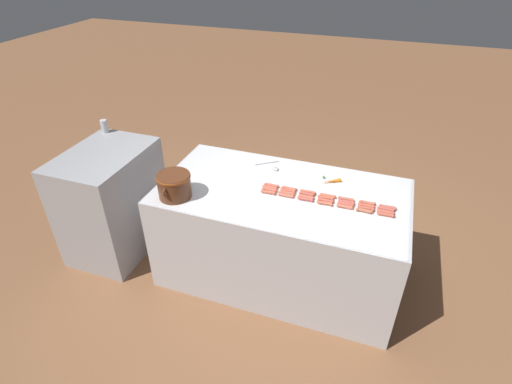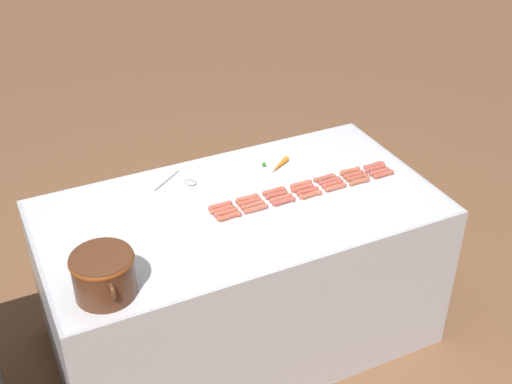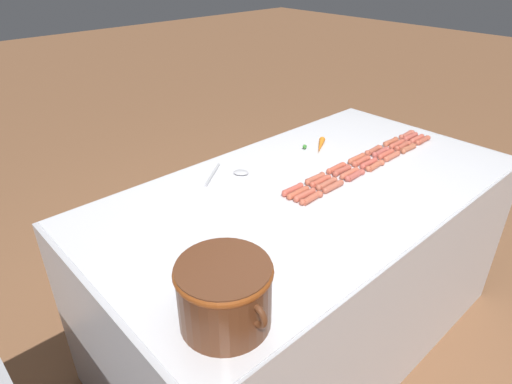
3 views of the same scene
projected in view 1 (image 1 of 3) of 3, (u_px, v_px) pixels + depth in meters
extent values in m
plane|color=brown|center=(279.00, 271.00, 3.72)|extent=(20.00, 20.00, 0.00)
cube|color=#BCBCC1|center=(280.00, 234.00, 3.47)|extent=(1.08, 2.03, 0.90)
cube|color=silver|center=(282.00, 191.00, 3.22)|extent=(1.06, 1.98, 0.00)
cube|color=#A0A0A4|center=(112.00, 202.00, 3.77)|extent=(0.92, 0.65, 1.03)
cylinder|color=#B4543E|center=(386.00, 214.00, 2.93)|extent=(0.03, 0.10, 0.03)
sphere|color=#B4543E|center=(393.00, 216.00, 2.91)|extent=(0.03, 0.03, 0.03)
sphere|color=#B4543E|center=(379.00, 213.00, 2.94)|extent=(0.03, 0.03, 0.03)
cylinder|color=#B15D41|center=(365.00, 211.00, 2.97)|extent=(0.03, 0.10, 0.03)
sphere|color=#B15D41|center=(372.00, 212.00, 2.96)|extent=(0.03, 0.03, 0.03)
sphere|color=#B15D41|center=(358.00, 210.00, 2.98)|extent=(0.03, 0.03, 0.03)
cylinder|color=#BC5D46|center=(345.00, 207.00, 3.01)|extent=(0.03, 0.10, 0.03)
sphere|color=#BC5D46|center=(352.00, 208.00, 3.00)|extent=(0.03, 0.03, 0.03)
sphere|color=#BC5D46|center=(338.00, 205.00, 3.03)|extent=(0.03, 0.03, 0.03)
cylinder|color=#BE5D42|center=(325.00, 203.00, 3.05)|extent=(0.04, 0.10, 0.03)
sphere|color=#BE5D42|center=(331.00, 205.00, 3.03)|extent=(0.03, 0.03, 0.03)
sphere|color=#BE5D42|center=(318.00, 202.00, 3.07)|extent=(0.03, 0.03, 0.03)
cylinder|color=#B55145|center=(305.00, 199.00, 3.09)|extent=(0.03, 0.10, 0.03)
sphere|color=#B55145|center=(312.00, 201.00, 3.08)|extent=(0.03, 0.03, 0.03)
sphere|color=#B55145|center=(299.00, 198.00, 3.11)|extent=(0.03, 0.03, 0.03)
cylinder|color=#B95D46|center=(286.00, 195.00, 3.14)|extent=(0.03, 0.10, 0.03)
sphere|color=#B95D46|center=(293.00, 197.00, 3.12)|extent=(0.03, 0.03, 0.03)
sphere|color=#B95D46|center=(280.00, 194.00, 3.15)|extent=(0.03, 0.03, 0.03)
cylinder|color=#BC5941|center=(268.00, 192.00, 3.18)|extent=(0.03, 0.10, 0.03)
sphere|color=#BC5941|center=(274.00, 194.00, 3.16)|extent=(0.03, 0.03, 0.03)
sphere|color=#BC5941|center=(262.00, 191.00, 3.19)|extent=(0.03, 0.03, 0.03)
cylinder|color=#BD5745|center=(386.00, 212.00, 2.95)|extent=(0.03, 0.10, 0.03)
sphere|color=#BD5745|center=(393.00, 213.00, 2.94)|extent=(0.03, 0.03, 0.03)
sphere|color=#BD5745|center=(379.00, 211.00, 2.97)|extent=(0.03, 0.03, 0.03)
cylinder|color=#B3533F|center=(366.00, 208.00, 2.99)|extent=(0.03, 0.10, 0.03)
sphere|color=#B3533F|center=(373.00, 210.00, 2.98)|extent=(0.03, 0.03, 0.03)
sphere|color=#B3533F|center=(359.00, 207.00, 3.01)|extent=(0.03, 0.03, 0.03)
cylinder|color=#BE523F|center=(346.00, 204.00, 3.04)|extent=(0.03, 0.10, 0.03)
sphere|color=#BE523F|center=(353.00, 206.00, 3.02)|extent=(0.03, 0.03, 0.03)
sphere|color=#BE523F|center=(339.00, 203.00, 3.05)|extent=(0.03, 0.03, 0.03)
cylinder|color=#BE5042|center=(326.00, 201.00, 3.08)|extent=(0.03, 0.10, 0.03)
sphere|color=#BE5042|center=(333.00, 202.00, 3.06)|extent=(0.03, 0.03, 0.03)
sphere|color=#BE5042|center=(319.00, 199.00, 3.09)|extent=(0.03, 0.03, 0.03)
cylinder|color=#BD5B42|center=(306.00, 197.00, 3.12)|extent=(0.03, 0.10, 0.03)
sphere|color=#BD5B42|center=(313.00, 198.00, 3.11)|extent=(0.03, 0.03, 0.03)
sphere|color=#BD5B42|center=(300.00, 196.00, 3.13)|extent=(0.03, 0.03, 0.03)
cylinder|color=#B55C45|center=(287.00, 193.00, 3.17)|extent=(0.03, 0.10, 0.03)
sphere|color=#B55C45|center=(293.00, 194.00, 3.15)|extent=(0.03, 0.03, 0.03)
sphere|color=#B55C45|center=(281.00, 192.00, 3.18)|extent=(0.03, 0.03, 0.03)
cylinder|color=#BD5743|center=(270.00, 190.00, 3.21)|extent=(0.03, 0.10, 0.03)
sphere|color=#BD5743|center=(276.00, 191.00, 3.19)|extent=(0.03, 0.03, 0.03)
sphere|color=#BD5743|center=(264.00, 189.00, 3.22)|extent=(0.03, 0.03, 0.03)
cylinder|color=#B85245|center=(386.00, 209.00, 2.98)|extent=(0.03, 0.10, 0.03)
sphere|color=#B85245|center=(393.00, 210.00, 2.97)|extent=(0.03, 0.03, 0.03)
sphere|color=#B85245|center=(379.00, 208.00, 3.00)|extent=(0.03, 0.03, 0.03)
cylinder|color=#BB5340|center=(367.00, 206.00, 3.02)|extent=(0.03, 0.10, 0.03)
sphere|color=#BB5340|center=(373.00, 207.00, 3.01)|extent=(0.03, 0.03, 0.03)
sphere|color=#BB5340|center=(360.00, 204.00, 3.03)|extent=(0.03, 0.03, 0.03)
cylinder|color=#B25047|center=(347.00, 202.00, 3.06)|extent=(0.03, 0.10, 0.03)
sphere|color=#B25047|center=(353.00, 203.00, 3.05)|extent=(0.03, 0.03, 0.03)
sphere|color=#B25047|center=(340.00, 200.00, 3.08)|extent=(0.03, 0.03, 0.03)
cylinder|color=#BE5540|center=(326.00, 198.00, 3.11)|extent=(0.03, 0.10, 0.03)
sphere|color=#BE5540|center=(332.00, 199.00, 3.09)|extent=(0.03, 0.03, 0.03)
sphere|color=#BE5540|center=(319.00, 196.00, 3.13)|extent=(0.03, 0.03, 0.03)
cylinder|color=#B25040|center=(307.00, 194.00, 3.15)|extent=(0.03, 0.10, 0.03)
sphere|color=#B25040|center=(313.00, 195.00, 3.14)|extent=(0.03, 0.03, 0.03)
sphere|color=#B25040|center=(301.00, 193.00, 3.16)|extent=(0.03, 0.03, 0.03)
cylinder|color=#BE533E|center=(288.00, 191.00, 3.19)|extent=(0.03, 0.10, 0.03)
sphere|color=#BE533E|center=(294.00, 192.00, 3.18)|extent=(0.03, 0.03, 0.03)
sphere|color=#BE533E|center=(282.00, 189.00, 3.21)|extent=(0.03, 0.03, 0.03)
cylinder|color=#BB573D|center=(270.00, 188.00, 3.23)|extent=(0.03, 0.10, 0.03)
sphere|color=#BB573D|center=(276.00, 189.00, 3.22)|extent=(0.03, 0.03, 0.03)
sphere|color=#BB573D|center=(264.00, 186.00, 3.25)|extent=(0.03, 0.03, 0.03)
cylinder|color=#B25846|center=(388.00, 207.00, 3.00)|extent=(0.04, 0.10, 0.03)
sphere|color=#B25846|center=(395.00, 209.00, 2.99)|extent=(0.03, 0.03, 0.03)
sphere|color=#B25846|center=(381.00, 206.00, 3.02)|extent=(0.03, 0.03, 0.03)
cylinder|color=#B4593E|center=(367.00, 203.00, 3.05)|extent=(0.03, 0.10, 0.03)
sphere|color=#B4593E|center=(374.00, 204.00, 3.04)|extent=(0.03, 0.03, 0.03)
sphere|color=#B4593E|center=(360.00, 202.00, 3.06)|extent=(0.03, 0.03, 0.03)
cylinder|color=#B15641|center=(346.00, 199.00, 3.09)|extent=(0.03, 0.10, 0.03)
sphere|color=#B15641|center=(353.00, 201.00, 3.08)|extent=(0.03, 0.03, 0.03)
sphere|color=#B15641|center=(340.00, 198.00, 3.11)|extent=(0.03, 0.03, 0.03)
cylinder|color=#BB5B40|center=(328.00, 196.00, 3.13)|extent=(0.03, 0.10, 0.03)
sphere|color=#BB5B40|center=(334.00, 197.00, 3.12)|extent=(0.03, 0.03, 0.03)
sphere|color=#BB5B40|center=(321.00, 195.00, 3.15)|extent=(0.03, 0.03, 0.03)
cylinder|color=#BE543E|center=(308.00, 192.00, 3.18)|extent=(0.03, 0.10, 0.03)
sphere|color=#BE543E|center=(314.00, 193.00, 3.16)|extent=(0.03, 0.03, 0.03)
sphere|color=#BE543E|center=(302.00, 191.00, 3.19)|extent=(0.03, 0.03, 0.03)
cylinder|color=#B65A43|center=(289.00, 189.00, 3.22)|extent=(0.03, 0.10, 0.03)
sphere|color=#B65A43|center=(296.00, 190.00, 3.21)|extent=(0.03, 0.03, 0.03)
sphere|color=#B65A43|center=(283.00, 188.00, 3.23)|extent=(0.03, 0.03, 0.03)
cylinder|color=#BE5142|center=(272.00, 185.00, 3.26)|extent=(0.03, 0.10, 0.03)
sphere|color=#BE5142|center=(278.00, 186.00, 3.25)|extent=(0.03, 0.03, 0.03)
sphere|color=#BE5142|center=(266.00, 184.00, 3.27)|extent=(0.03, 0.03, 0.03)
cylinder|color=#562D19|center=(174.00, 186.00, 3.10)|extent=(0.26, 0.26, 0.20)
torus|color=brown|center=(173.00, 176.00, 3.05)|extent=(0.27, 0.27, 0.03)
torus|color=#562D19|center=(166.00, 192.00, 2.99)|extent=(0.08, 0.02, 0.08)
torus|color=#562D19|center=(182.00, 175.00, 3.19)|extent=(0.08, 0.02, 0.08)
cylinder|color=#B7B7BC|center=(267.00, 163.00, 3.59)|extent=(0.14, 0.18, 0.01)
ellipsoid|color=#B7B7BC|center=(276.00, 169.00, 3.50)|extent=(0.09, 0.08, 0.02)
cone|color=orange|center=(331.00, 181.00, 3.31)|extent=(0.12, 0.16, 0.03)
sphere|color=#387F2D|center=(324.00, 177.00, 3.37)|extent=(0.02, 0.02, 0.02)
cylinder|color=#BCBCC1|center=(104.00, 126.00, 3.82)|extent=(0.07, 0.07, 0.12)
cylinder|color=silver|center=(103.00, 120.00, 3.78)|extent=(0.06, 0.06, 0.00)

